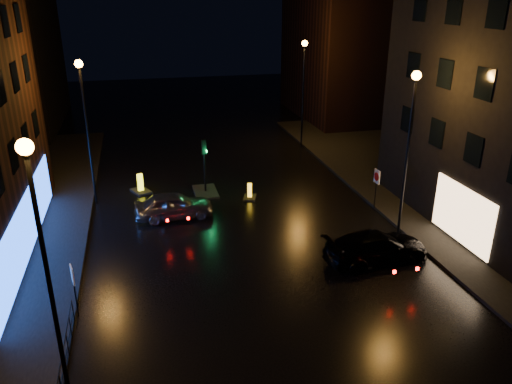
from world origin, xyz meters
TOP-DOWN VIEW (x-y plane):
  - ground at (0.00, 0.00)m, footprint 120.00×120.00m
  - pavement_right at (14.00, 8.00)m, footprint 12.00×44.00m
  - building_far_left at (-16.00, 35.00)m, footprint 8.00×16.00m
  - building_far_right at (15.00, 32.00)m, footprint 8.00×14.00m
  - street_lamp_lnear at (-7.80, -2.00)m, footprint 0.44×0.44m
  - street_lamp_lfar at (-7.80, 14.00)m, footprint 0.44×0.44m
  - street_lamp_rnear at (7.80, 6.00)m, footprint 0.44×0.44m
  - street_lamp_rfar at (7.80, 22.00)m, footprint 0.44×0.44m
  - traffic_signal at (-1.20, 14.00)m, footprint 1.40×2.40m
  - guard_railing at (-8.00, -1.00)m, footprint 0.05×6.04m
  - silver_hatchback at (-3.43, 10.73)m, footprint 4.36×1.89m
  - dark_sedan at (5.30, 3.59)m, footprint 5.16×2.47m
  - bollard_near at (1.30, 12.47)m, footprint 1.05×1.28m
  - bollard_far at (-5.15, 15.08)m, footprint 1.40×1.63m
  - road_sign_left at (-7.90, 2.44)m, footprint 0.18×0.52m
  - road_sign_right at (7.90, 9.02)m, footprint 0.09×0.60m

SIDE VIEW (x-z plane):
  - ground at x=0.00m, z-range 0.00..0.00m
  - pavement_right at x=14.00m, z-range 0.00..0.15m
  - bollard_near at x=1.30m, z-range -0.27..0.69m
  - bollard_far at x=-5.15m, z-range -0.34..0.86m
  - traffic_signal at x=-1.20m, z-range -1.22..2.23m
  - dark_sedan at x=5.30m, z-range 0.00..1.45m
  - silver_hatchback at x=-3.43m, z-range 0.00..1.46m
  - guard_railing at x=-8.00m, z-range 0.24..1.24m
  - road_sign_left at x=-7.90m, z-range 0.54..2.72m
  - road_sign_right at x=7.90m, z-range 0.62..3.09m
  - street_lamp_lnear at x=-7.80m, z-range 1.38..9.75m
  - street_lamp_lfar at x=-7.80m, z-range 1.38..9.75m
  - street_lamp_rnear at x=7.80m, z-range 1.38..9.75m
  - street_lamp_rfar at x=7.80m, z-range 1.38..9.75m
  - building_far_right at x=15.00m, z-range 0.00..12.00m
  - building_far_left at x=-16.00m, z-range 0.00..14.00m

